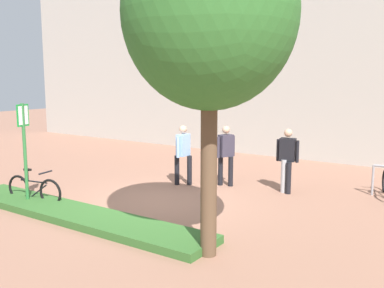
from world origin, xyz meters
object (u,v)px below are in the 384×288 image
at_px(person_suited_navy, 226,152).
at_px(parking_sign_post, 24,140).
at_px(tree_sidewalk, 210,14).
at_px(person_suited_dark, 287,156).
at_px(person_shirt_white, 183,151).
at_px(bollard_steel, 284,176).
at_px(bike_at_sign, 34,189).

bearing_deg(person_suited_navy, parking_sign_post, -124.24).
relative_size(tree_sidewalk, person_suited_dark, 3.29).
bearing_deg(parking_sign_post, tree_sidewalk, -0.75).
xyz_separation_m(person_suited_navy, person_suited_dark, (1.72, 0.31, 0.00)).
xyz_separation_m(parking_sign_post, person_shirt_white, (1.92, 3.79, -0.63)).
distance_m(bollard_steel, person_shirt_white, 2.90).
bearing_deg(bollard_steel, bike_at_sign, -136.67).
relative_size(bollard_steel, person_shirt_white, 0.52).
bearing_deg(bollard_steel, person_shirt_white, -163.46).
distance_m(bollard_steel, person_suited_dark, 0.54).
xyz_separation_m(tree_sidewalk, parking_sign_post, (-5.19, 0.07, -2.45)).
xyz_separation_m(bike_at_sign, person_shirt_white, (1.93, 3.59, 0.63)).
bearing_deg(person_suited_dark, bike_at_sign, -136.40).
distance_m(parking_sign_post, person_suited_dark, 6.67).
distance_m(parking_sign_post, person_suited_navy, 5.34).
relative_size(parking_sign_post, bollard_steel, 2.74).
bearing_deg(tree_sidewalk, bollard_steel, 96.56).
distance_m(bike_at_sign, person_suited_dark, 6.54).
bearing_deg(person_suited_navy, person_shirt_white, -150.96).
bearing_deg(tree_sidewalk, parking_sign_post, 179.25).
xyz_separation_m(parking_sign_post, person_suited_navy, (2.98, 4.38, -0.63)).
xyz_separation_m(bollard_steel, person_suited_dark, (0.05, 0.09, 0.53)).
height_order(bike_at_sign, person_suited_dark, person_suited_dark).
height_order(bike_at_sign, person_shirt_white, person_shirt_white).
bearing_deg(person_shirt_white, bike_at_sign, -118.32).
height_order(parking_sign_post, bike_at_sign, parking_sign_post).
distance_m(parking_sign_post, person_shirt_white, 4.30).
height_order(bike_at_sign, bollard_steel, bollard_steel).
bearing_deg(bike_at_sign, person_suited_dark, 43.60).
relative_size(person_shirt_white, person_suited_dark, 1.00).
bearing_deg(person_suited_dark, bollard_steel, -118.74).
bearing_deg(person_suited_navy, bollard_steel, 7.55).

